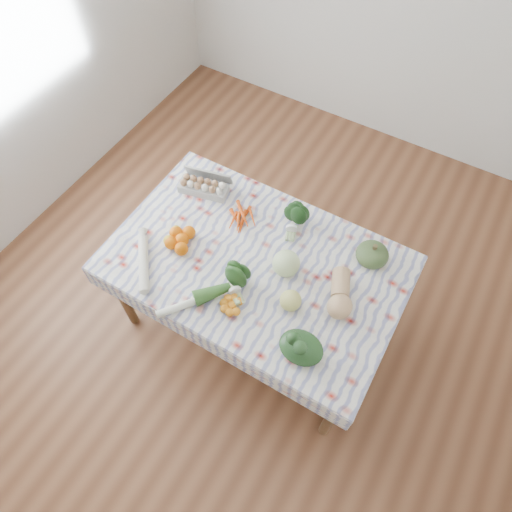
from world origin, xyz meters
TOP-DOWN VIEW (x-y plane):
  - ground at (0.00, 0.00)m, footprint 4.50×4.50m
  - dining_table at (0.00, 0.00)m, footprint 1.60×1.00m
  - tablecloth at (0.00, 0.00)m, footprint 1.66×1.06m
  - egg_carton at (-0.55, 0.28)m, footprint 0.33×0.19m
  - carrot_bunch at (-0.22, 0.19)m, footprint 0.25×0.24m
  - kale_bunch at (0.06, 0.33)m, footprint 0.23×0.22m
  - kabocha_squash at (0.56, 0.34)m, footprint 0.24×0.24m
  - cabbage at (0.17, 0.03)m, footprint 0.20×0.20m
  - butternut_squash at (0.51, 0.02)m, footprint 0.23×0.31m
  - orange_cluster at (-0.43, -0.11)m, footprint 0.30×0.30m
  - broccoli at (-0.03, -0.20)m, footprint 0.24×0.24m
  - mandarin_cluster at (0.03, -0.31)m, footprint 0.19×0.19m
  - grapefruit at (0.30, -0.15)m, footprint 0.12×0.12m
  - spinach_bag at (0.46, -0.35)m, footprint 0.28×0.25m
  - daikon at (-0.53, -0.35)m, footprint 0.28×0.33m
  - leek at (-0.15, -0.40)m, footprint 0.28×0.35m

SIDE VIEW (x-z plane):
  - ground at x=0.00m, z-range 0.00..0.00m
  - dining_table at x=0.00m, z-range 0.30..1.05m
  - tablecloth at x=0.00m, z-range 0.75..0.76m
  - carrot_bunch at x=-0.22m, z-range 0.76..0.80m
  - leek at x=-0.15m, z-range 0.76..0.81m
  - mandarin_cluster at x=0.03m, z-range 0.76..0.81m
  - daikon at x=-0.53m, z-range 0.76..0.82m
  - egg_carton at x=-0.55m, z-range 0.76..0.84m
  - orange_cluster at x=-0.43m, z-range 0.76..0.85m
  - spinach_bag at x=0.46m, z-range 0.76..0.86m
  - grapefruit at x=0.30m, z-range 0.76..0.88m
  - kabocha_squash at x=0.56m, z-range 0.76..0.88m
  - broccoli at x=-0.03m, z-range 0.76..0.89m
  - butternut_squash at x=0.51m, z-range 0.76..0.89m
  - cabbage at x=0.17m, z-range 0.76..0.92m
  - kale_bunch at x=0.06m, z-range 0.76..0.92m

